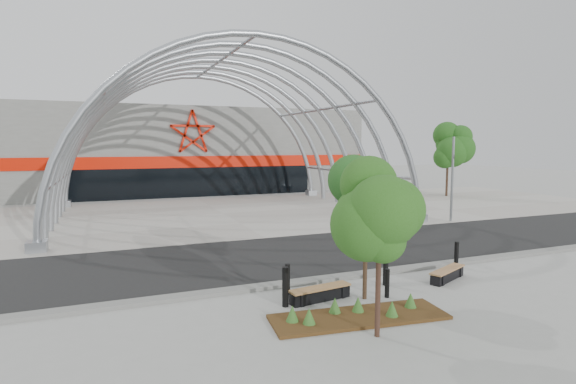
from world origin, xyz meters
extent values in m
plane|color=#9C9D97|center=(0.00, 0.00, 0.00)|extent=(140.00, 140.00, 0.00)
cube|color=black|center=(0.00, 3.50, 0.01)|extent=(140.00, 7.00, 0.02)
cube|color=#A7A197|center=(0.00, 15.50, 0.02)|extent=(60.00, 17.00, 0.04)
cube|color=slate|center=(0.00, -0.25, 0.06)|extent=(60.00, 0.50, 0.12)
cube|color=slate|center=(0.00, 33.50, 4.00)|extent=(34.00, 15.00, 8.00)
cube|color=black|center=(0.00, 26.05, 1.30)|extent=(22.00, 0.25, 2.60)
cube|color=red|center=(0.00, 26.05, 3.10)|extent=(34.00, 0.30, 1.00)
torus|color=#989DA3|center=(0.00, 8.00, 0.00)|extent=(20.36, 0.36, 20.36)
torus|color=#989DA3|center=(0.00, 10.50, 0.00)|extent=(20.36, 0.36, 20.36)
torus|color=#989DA3|center=(0.00, 13.00, 0.00)|extent=(20.36, 0.36, 20.36)
torus|color=#989DA3|center=(0.00, 15.50, 0.00)|extent=(20.36, 0.36, 20.36)
torus|color=#989DA3|center=(0.00, 18.00, 0.00)|extent=(20.36, 0.36, 20.36)
torus|color=#989DA3|center=(0.00, 20.50, 0.00)|extent=(20.36, 0.36, 20.36)
torus|color=#989DA3|center=(0.00, 23.00, 0.00)|extent=(20.36, 0.36, 20.36)
cylinder|color=#989DA3|center=(9.66, 15.50, 2.59)|extent=(0.20, 15.00, 0.20)
cylinder|color=#989DA3|center=(7.07, 15.50, 7.07)|extent=(0.20, 15.00, 0.20)
cylinder|color=#989DA3|center=(0.00, 15.50, 10.00)|extent=(0.20, 15.00, 0.20)
cylinder|color=#989DA3|center=(-7.07, 15.50, 7.07)|extent=(0.20, 15.00, 0.20)
cylinder|color=#989DA3|center=(-9.66, 15.50, 2.59)|extent=(0.20, 15.00, 0.20)
cube|color=#989DA3|center=(-10.00, 8.00, 0.25)|extent=(0.80, 0.80, 0.50)
cube|color=#989DA3|center=(-10.00, 23.00, 0.25)|extent=(0.80, 0.80, 0.50)
cube|color=#989DA3|center=(10.00, 8.00, 0.25)|extent=(0.80, 0.80, 0.50)
cube|color=#989DA3|center=(10.00, 23.00, 0.25)|extent=(0.80, 0.80, 0.50)
cube|color=#3C2A0E|center=(-1.05, -3.59, 0.05)|extent=(4.87, 2.00, 0.09)
cone|color=#3D712A|center=(-2.52, -3.60, 0.30)|extent=(0.33, 0.33, 0.41)
cone|color=#3D712A|center=(-0.93, -3.33, 0.30)|extent=(0.33, 0.33, 0.41)
cone|color=#3D712A|center=(-0.27, -3.96, 0.30)|extent=(0.33, 0.33, 0.41)
cone|color=#3D712A|center=(-1.55, -3.16, 0.30)|extent=(0.33, 0.33, 0.41)
cone|color=#3D712A|center=(0.59, -3.60, 0.30)|extent=(0.33, 0.33, 0.41)
cone|color=#3D712A|center=(-2.85, -3.29, 0.30)|extent=(0.33, 0.33, 0.41)
cylinder|color=slate|center=(11.91, 7.38, 2.53)|extent=(0.14, 0.14, 5.07)
imported|color=black|center=(11.91, 7.38, 3.65)|extent=(0.34, 0.71, 0.14)
cylinder|color=#331A15|center=(-1.23, -4.71, 1.02)|extent=(0.13, 0.13, 2.04)
ellipsoid|color=#204E13|center=(-1.23, -4.71, 2.88)|extent=(1.75, 1.75, 2.23)
cylinder|color=#302113|center=(-0.09, -2.31, 0.98)|extent=(0.13, 0.13, 1.96)
ellipsoid|color=#113E17|center=(-0.09, -2.31, 2.76)|extent=(1.62, 1.62, 2.14)
cube|color=black|center=(-1.40, -1.95, 0.16)|extent=(1.97, 0.63, 0.33)
cube|color=black|center=(-2.12, -2.05, 0.19)|extent=(0.17, 0.44, 0.39)
cube|color=black|center=(-0.68, -1.85, 0.19)|extent=(0.17, 0.44, 0.39)
cube|color=#966339|center=(-1.40, -1.95, 0.39)|extent=(2.03, 0.70, 0.06)
cube|color=black|center=(3.52, -1.76, 0.16)|extent=(1.82, 1.06, 0.31)
cube|color=black|center=(2.89, -2.04, 0.18)|extent=(0.26, 0.41, 0.37)
cube|color=black|center=(4.15, -1.49, 0.18)|extent=(0.26, 0.41, 0.37)
cube|color=#A16844|center=(3.52, -1.76, 0.37)|extent=(1.89, 1.14, 0.06)
cylinder|color=black|center=(-2.53, -2.01, 0.57)|extent=(0.18, 0.18, 1.15)
cylinder|color=black|center=(-2.08, -1.07, 0.48)|extent=(0.15, 0.15, 0.96)
cylinder|color=black|center=(0.60, -2.47, 0.44)|extent=(0.14, 0.14, 0.88)
cylinder|color=black|center=(1.25, -1.44, 0.54)|extent=(0.17, 0.17, 1.09)
cylinder|color=black|center=(4.95, -0.64, 0.49)|extent=(0.16, 0.16, 0.98)
cylinder|color=black|center=(21.00, 18.00, 1.51)|extent=(0.20, 0.20, 3.03)
ellipsoid|color=#12430F|center=(21.00, 18.00, 4.26)|extent=(2.70, 2.70, 3.30)
camera|label=1|loc=(-7.14, -13.53, 4.60)|focal=28.00mm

